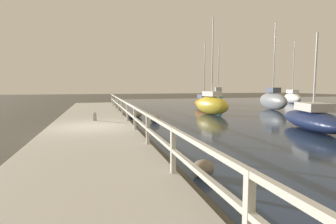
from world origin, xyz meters
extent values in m
plane|color=#4C473D|center=(0.00, 0.00, 0.00)|extent=(120.00, 120.00, 0.00)
cube|color=beige|center=(0.00, 0.00, 0.14)|extent=(3.93, 36.00, 0.28)
cube|color=beige|center=(1.86, -10.31, 0.78)|extent=(0.10, 0.10, 1.00)
cube|color=beige|center=(1.86, -7.36, 0.78)|extent=(0.10, 0.10, 1.00)
cube|color=beige|center=(1.86, -4.42, 0.78)|extent=(0.10, 0.10, 1.00)
cube|color=beige|center=(1.86, -1.47, 0.78)|extent=(0.10, 0.10, 1.00)
cube|color=beige|center=(1.86, 1.47, 0.78)|extent=(0.10, 0.10, 1.00)
cube|color=beige|center=(1.86, 4.42, 0.78)|extent=(0.10, 0.10, 1.00)
cube|color=beige|center=(1.86, 7.36, 0.78)|extent=(0.10, 0.10, 1.00)
cube|color=beige|center=(1.86, 10.31, 0.78)|extent=(0.10, 0.10, 1.00)
cube|color=beige|center=(1.86, 13.25, 0.78)|extent=(0.10, 0.10, 1.00)
cube|color=beige|center=(1.86, 16.20, 0.78)|extent=(0.10, 0.10, 1.00)
cube|color=beige|center=(1.86, 0.00, 1.24)|extent=(0.09, 32.50, 0.08)
cube|color=beige|center=(1.86, 0.00, 0.78)|extent=(0.09, 32.50, 0.08)
ellipsoid|color=slate|center=(2.73, -7.02, 0.20)|extent=(0.54, 0.49, 0.41)
ellipsoid|color=gray|center=(3.53, 2.25, 0.24)|extent=(0.64, 0.58, 0.48)
ellipsoid|color=gray|center=(2.95, 5.07, 0.25)|extent=(0.66, 0.59, 0.49)
ellipsoid|color=#666056|center=(2.49, 4.95, 0.17)|extent=(0.46, 0.41, 0.34)
cylinder|color=gray|center=(0.14, 2.09, 0.44)|extent=(0.21, 0.21, 0.32)
sphere|color=gray|center=(0.14, 2.09, 0.64)|extent=(0.19, 0.19, 0.19)
ellipsoid|color=gray|center=(15.79, 7.78, 0.79)|extent=(1.69, 4.50, 1.57)
cube|color=#4C566B|center=(15.79, 7.78, 1.80)|extent=(0.95, 1.45, 0.44)
cylinder|color=silver|center=(15.79, 7.78, 4.69)|extent=(0.09, 0.09, 6.22)
ellipsoid|color=gold|center=(8.71, 5.52, 0.70)|extent=(2.05, 3.73, 1.38)
cube|color=silver|center=(8.71, 5.52, 1.58)|extent=(1.17, 1.48, 0.38)
cylinder|color=silver|center=(8.71, 5.52, 4.29)|extent=(0.09, 0.09, 5.79)
ellipsoid|color=#192347|center=(10.48, -2.33, 0.49)|extent=(3.04, 5.53, 0.96)
cube|color=beige|center=(10.48, -2.33, 1.16)|extent=(1.56, 1.95, 0.39)
cylinder|color=silver|center=(10.48, -2.33, 2.84)|extent=(0.09, 0.09, 3.75)
ellipsoid|color=white|center=(24.16, 15.08, 0.63)|extent=(2.30, 4.37, 1.24)
cube|color=silver|center=(24.16, 15.08, 1.47)|extent=(1.30, 2.03, 0.45)
cylinder|color=silver|center=(24.16, 15.08, 4.47)|extent=(0.09, 0.09, 6.45)
ellipsoid|color=orange|center=(10.05, 10.14, 0.50)|extent=(1.65, 4.25, 0.99)
cube|color=#4C566B|center=(10.05, 10.14, 1.19)|extent=(1.04, 1.53, 0.38)
cylinder|color=silver|center=(10.05, 10.14, 3.56)|extent=(0.09, 0.09, 5.12)
ellipsoid|color=#1E707A|center=(13.69, 14.66, 0.76)|extent=(2.50, 4.51, 1.51)
cube|color=beige|center=(13.69, 14.66, 1.77)|extent=(1.20, 1.75, 0.50)
cylinder|color=silver|center=(13.69, 14.66, 4.14)|extent=(0.09, 0.09, 5.23)
camera|label=1|loc=(0.29, -12.72, 2.17)|focal=28.00mm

